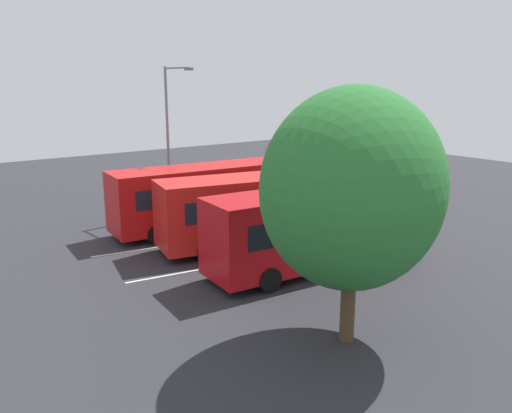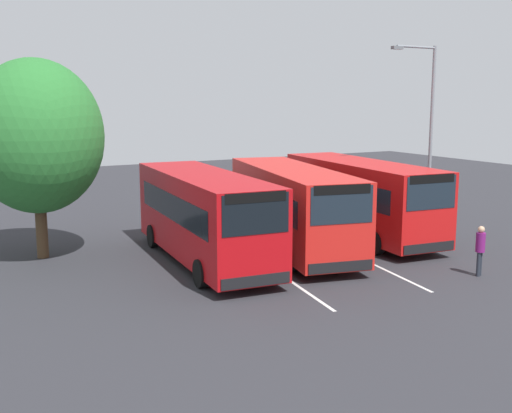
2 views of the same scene
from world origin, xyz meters
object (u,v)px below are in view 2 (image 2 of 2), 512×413
Objects in this scene: bus_center_left at (293,206)px; depot_tree at (36,137)px; bus_far_left at (204,214)px; bus_center_right at (361,196)px; pedestrian at (480,247)px; street_lamp at (428,126)px.

bus_center_left is 10.25m from depot_tree.
depot_tree is (-3.64, -5.26, 2.86)m from bus_far_left.
bus_far_left is at bearing 55.33° from depot_tree.
bus_center_right is (-0.71, 4.00, 0.00)m from bus_center_left.
pedestrian is (7.03, -0.27, -0.78)m from bus_center_right.
depot_tree is (-9.97, -12.86, 3.64)m from pedestrian.
pedestrian is at bearing 56.72° from street_lamp.
bus_center_left is 4.06m from bus_center_right.
street_lamp reaches higher than bus_center_right.
bus_far_left is 7.91m from bus_center_right.
bus_center_left is 1.18× the size of street_lamp.
bus_center_left is 1.31× the size of depot_tree.
bus_far_left and bus_center_left have the same top height.
depot_tree is at bearing 31.17° from pedestrian.
depot_tree is at bearing -99.54° from bus_center_left.
bus_center_right is 13.76m from depot_tree.
bus_center_right is at bearing -5.37° from street_lamp.
bus_center_right is at bearing 99.95° from bus_far_left.
bus_far_left is 3.89m from bus_center_left.
street_lamp is (0.10, 3.65, 3.02)m from bus_center_right.
pedestrian is 8.82m from street_lamp.
bus_center_right is 5.55× the size of pedestrian.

